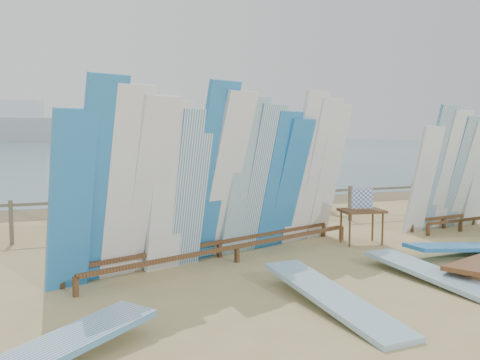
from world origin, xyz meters
name	(u,v)px	position (x,y,z in m)	size (l,w,h in m)	color
ground	(251,261)	(0.00, 0.00, 0.00)	(160.00, 160.00, 0.00)	tan
ocean	(58,144)	(0.00, 128.00, 0.00)	(320.00, 240.00, 0.02)	#416A75
wet_sand_strip	(162,207)	(0.00, 7.20, 0.00)	(40.00, 2.60, 0.01)	brown
distant_ship	(16,126)	(-12.00, 180.00, 5.31)	(45.00, 8.00, 14.00)	#999EA3
fence	(201,204)	(0.00, 3.00, 0.63)	(12.08, 0.08, 0.90)	#786F5B
main_surfboard_rack	(228,182)	(-0.34, 0.23, 1.39)	(6.05, 2.72, 3.09)	brown
side_surfboard_rack	(453,175)	(5.48, 1.03, 1.29)	(2.56, 1.00, 2.87)	brown
vendor_table	(361,226)	(2.63, 0.49, 0.38)	(0.94, 0.74, 1.13)	brown
flat_board_d	(469,255)	(3.93, -1.04, 0.00)	(0.56, 2.70, 0.07)	#287AC8
flat_board_a	(331,308)	(0.04, -2.62, 0.00)	(0.56, 2.70, 0.07)	#7DB0C9
flat_board_b	(437,282)	(2.11, -2.22, 0.00)	(0.56, 2.70, 0.07)	#7DB0C9
beach_chair_left	(209,211)	(0.52, 4.09, 0.27)	(0.70, 0.72, 0.94)	red
beach_chair_right	(210,214)	(0.42, 3.68, 0.27)	(0.82, 0.83, 0.94)	red
stroller	(291,199)	(2.90, 4.16, 0.48)	(0.63, 0.89, 1.19)	red
beachgoer_7	(324,182)	(4.20, 4.68, 0.87)	(0.63, 0.35, 1.73)	#8C6042
beachgoer_3	(106,186)	(-1.82, 5.71, 0.85)	(1.10, 0.45, 1.70)	tan
beachgoer_1	(61,191)	(-2.98, 4.57, 0.88)	(0.64, 0.35, 1.77)	#8C6042
beachgoer_5	(209,179)	(1.11, 5.88, 0.95)	(1.75, 0.57, 1.89)	beige
beachgoer_extra_0	(437,180)	(8.19, 4.50, 0.79)	(1.02, 0.42, 1.58)	tan
beachgoer_10	(446,179)	(7.92, 3.85, 0.89)	(1.04, 0.45, 1.78)	#8C6042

